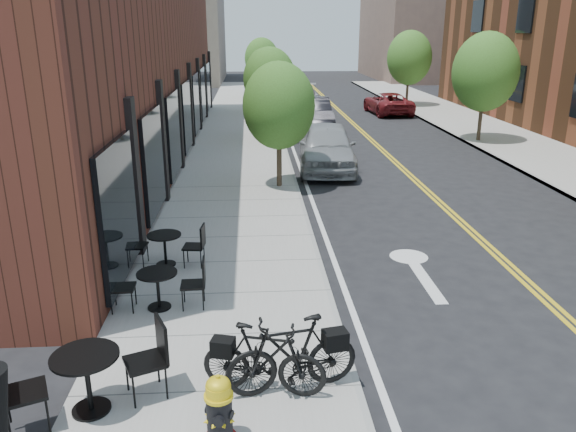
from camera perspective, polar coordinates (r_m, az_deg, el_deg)
name	(u,v)px	position (r m, az deg, el deg)	size (l,w,h in m)	color
ground	(344,336)	(9.52, 5.66, -12.08)	(120.00, 120.00, 0.00)	black
sidewalk_near	(236,180)	(18.70, -5.34, 3.67)	(4.00, 70.00, 0.12)	#9E9B93
building_near	(115,66)	(22.68, -17.19, 14.39)	(5.00, 28.00, 7.00)	#4F2619
bg_building_left	(179,26)	(56.45, -11.01, 18.40)	(8.00, 14.00, 10.00)	#726656
bg_building_right	(425,16)	(60.65, 13.72, 19.16)	(10.00, 16.00, 12.00)	brown
tree_near_a	(279,106)	(17.23, -0.93, 11.11)	(2.20, 2.20, 3.81)	#382B1E
tree_near_b	(270,79)	(25.17, -1.88, 13.71)	(2.30, 2.30, 3.98)	#382B1E
tree_near_c	(265,71)	(33.16, -2.37, 14.55)	(2.10, 2.10, 3.67)	#382B1E
tree_near_d	(262,59)	(41.13, -2.69, 15.68)	(2.40, 2.40, 4.11)	#382B1E
tree_far_b	(485,72)	(26.14, 19.41, 13.64)	(2.80, 2.80, 4.62)	#382B1E
tree_far_c	(409,58)	(37.49, 12.23, 15.43)	(2.80, 2.80, 4.62)	#382B1E
fire_hydrant	(219,411)	(7.05, -7.00, -19.02)	(0.53, 0.53, 0.92)	maroon
bicycle_left	(292,355)	(7.76, 0.44, -13.90)	(0.52, 1.83, 1.10)	black
bicycle_right	(264,359)	(7.74, -2.48, -14.34)	(0.48, 1.70, 1.02)	black
bistro_set_a	(87,375)	(7.83, -19.74, -14.93)	(2.01, 1.24, 1.07)	black
bistro_set_b	(165,245)	(11.92, -12.41, -2.90)	(1.66, 0.78, 0.88)	black
bistro_set_c	(158,285)	(10.15, -13.09, -6.83)	(1.65, 0.73, 0.89)	black
parked_car_a	(327,147)	(20.18, 3.95, 7.05)	(1.95, 4.84, 1.65)	#93969A
parked_car_b	(312,114)	(28.29, 2.50, 10.31)	(1.67, 4.79, 1.58)	black
parked_car_c	(301,99)	(34.63, 1.28, 11.81)	(2.17, 5.34, 1.55)	silver
parked_car_far	(388,103)	(34.26, 10.10, 11.22)	(2.08, 4.52, 1.26)	maroon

